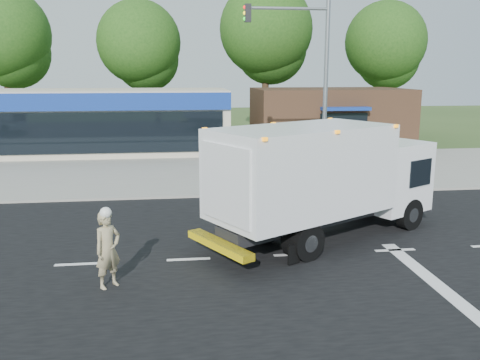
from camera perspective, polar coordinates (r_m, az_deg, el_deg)
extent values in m
plane|color=#385123|center=(14.69, 6.11, -8.38)|extent=(120.00, 120.00, 0.00)
cube|color=black|center=(14.69, 6.11, -8.37)|extent=(60.00, 14.00, 0.02)
cube|color=gray|center=(22.40, 1.37, -0.96)|extent=(60.00, 2.40, 0.12)
cube|color=gray|center=(28.04, -0.37, 1.60)|extent=(60.00, 9.00, 0.02)
cube|color=silver|center=(14.59, -17.80, -8.99)|extent=(1.20, 0.15, 0.01)
cube|color=silver|center=(14.33, -5.80, -8.84)|extent=(1.20, 0.15, 0.01)
cube|color=silver|center=(14.68, 6.12, -8.32)|extent=(1.20, 0.15, 0.01)
cube|color=silver|center=(15.62, 16.99, -7.53)|extent=(1.20, 0.15, 0.01)
cube|color=silver|center=(13.14, 22.37, -11.73)|extent=(0.40, 7.00, 0.01)
cube|color=black|center=(15.34, 6.82, -4.50)|extent=(5.28, 3.62, 0.38)
cube|color=white|center=(17.93, 15.96, 0.59)|extent=(3.05, 3.11, 2.29)
cube|color=black|center=(18.71, 17.94, 1.61)|extent=(1.16, 1.88, 0.98)
cube|color=white|center=(14.98, 6.97, 1.10)|extent=(6.03, 4.95, 2.56)
cube|color=silver|center=(13.29, -1.69, -0.46)|extent=(1.12, 1.93, 2.07)
cube|color=yellow|center=(13.63, -2.33, -7.29)|extent=(1.61, 2.47, 0.20)
cube|color=orange|center=(14.79, 7.09, 5.87)|extent=(5.86, 4.88, 0.09)
cylinder|color=black|center=(18.85, 13.37, -2.35)|extent=(1.07, 0.80, 1.05)
cylinder|color=black|center=(17.64, 18.50, -3.65)|extent=(1.07, 0.80, 1.05)
cylinder|color=black|center=(15.72, 2.04, -4.92)|extent=(1.07, 0.80, 1.05)
cylinder|color=black|center=(14.16, 7.56, -6.96)|extent=(1.07, 0.80, 1.05)
imported|color=tan|center=(12.64, -14.62, -7.59)|extent=(0.82, 0.80, 1.89)
sphere|color=white|center=(12.37, -14.85, -3.59)|extent=(0.28, 0.28, 0.28)
cube|color=beige|center=(34.02, -16.93, 6.32)|extent=(18.00, 6.00, 4.00)
cube|color=navy|center=(30.93, -18.04, 8.33)|extent=(18.00, 0.30, 1.00)
cube|color=black|center=(31.08, -17.82, 5.02)|extent=(17.00, 0.12, 2.40)
cube|color=#382316|center=(35.05, 9.97, 6.81)|extent=(10.00, 6.00, 4.00)
cube|color=navy|center=(32.04, 11.65, 7.88)|extent=(3.00, 1.20, 0.20)
cube|color=black|center=(32.21, 11.52, 5.41)|extent=(3.00, 0.12, 2.20)
cylinder|color=gray|center=(21.91, 9.54, 9.00)|extent=(0.18, 0.18, 8.00)
cylinder|color=gray|center=(21.61, 5.33, 18.64)|extent=(3.40, 0.12, 0.12)
cube|color=black|center=(21.31, 0.89, 18.24)|extent=(0.25, 0.25, 0.70)
cylinder|color=#332114|center=(43.33, -24.56, 9.12)|extent=(0.56, 0.56, 7.35)
sphere|color=#1E4A15|center=(43.40, -25.06, 14.65)|extent=(6.93, 6.93, 6.93)
sphere|color=#1E4A15|center=(43.67, -24.05, 12.91)|extent=(5.46, 5.46, 5.46)
cylinder|color=#332114|center=(41.51, -11.07, 9.55)|extent=(0.56, 0.56, 6.86)
sphere|color=#1E4A15|center=(41.53, -11.29, 14.96)|extent=(6.47, 6.47, 6.47)
sphere|color=#1E4A15|center=(41.95, -10.47, 13.21)|extent=(5.10, 5.10, 5.10)
cylinder|color=#332114|center=(42.03, 2.86, 10.45)|extent=(0.56, 0.56, 7.84)
sphere|color=#1E4A15|center=(42.14, 2.93, 16.55)|extent=(7.39, 7.39, 7.39)
sphere|color=#1E4A15|center=(42.63, 3.47, 14.53)|extent=(5.82, 5.82, 5.82)
cylinder|color=#332114|center=(44.85, 15.73, 9.59)|extent=(0.56, 0.56, 7.00)
sphere|color=#1E4A15|center=(44.89, 16.03, 14.69)|extent=(6.60, 6.60, 6.60)
sphere|color=#1E4A15|center=(45.49, 16.28, 12.99)|extent=(5.20, 5.20, 5.20)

